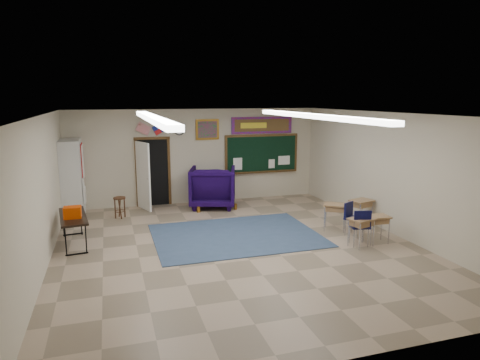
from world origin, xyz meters
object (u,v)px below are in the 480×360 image
object	(u,v)px
student_desk_front_left	(335,216)
wooden_stool	(120,207)
student_desk_front_right	(361,211)
wingback_armchair	(213,187)
folding_table	(74,229)

from	to	relation	value
student_desk_front_left	wooden_stool	world-z (taller)	student_desk_front_left
student_desk_front_left	student_desk_front_right	size ratio (longest dim) A/B	1.03
student_desk_front_left	student_desk_front_right	distance (m)	0.89
wingback_armchair	wooden_stool	distance (m)	2.87
wingback_armchair	student_desk_front_left	world-z (taller)	wingback_armchair
student_desk_front_right	wooden_stool	bearing A→B (deg)	140.03
wingback_armchair	student_desk_front_right	xyz separation A→B (m)	(3.29, -3.10, -0.24)
student_desk_front_right	wooden_stool	world-z (taller)	student_desk_front_right
wingback_armchair	wooden_stool	bearing A→B (deg)	26.95
wooden_stool	wingback_armchair	bearing A→B (deg)	9.26
student_desk_front_left	folding_table	size ratio (longest dim) A/B	0.41
folding_table	wingback_armchair	bearing A→B (deg)	25.31
student_desk_front_right	folding_table	distance (m)	7.22
folding_table	student_desk_front_right	bearing A→B (deg)	-11.98
student_desk_front_left	wooden_stool	distance (m)	5.93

